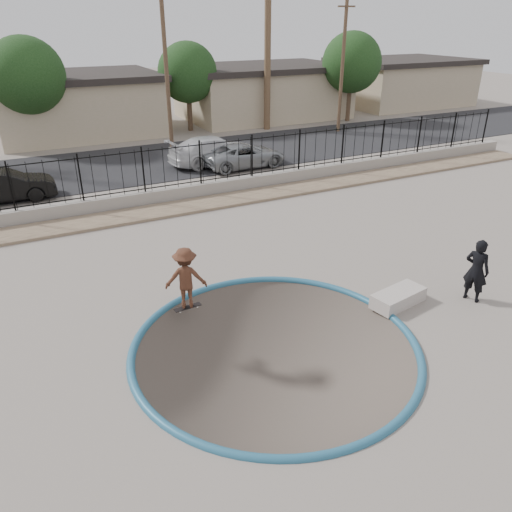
{
  "coord_description": "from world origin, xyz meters",
  "views": [
    {
      "loc": [
        -4.9,
        -9.64,
        7.22
      ],
      "look_at": [
        1.0,
        2.0,
        0.94
      ],
      "focal_mm": 35.0,
      "sensor_mm": 36.0,
      "label": 1
    }
  ],
  "objects_px": {
    "car_c": "(214,150)",
    "car_d": "(245,155)",
    "skateboard": "(188,307)",
    "car_b": "(3,186)",
    "concrete_ledge": "(398,298)",
    "skater": "(186,281)",
    "videographer": "(476,270)"
  },
  "relations": [
    {
      "from": "car_b",
      "to": "car_d",
      "type": "height_order",
      "value": "car_b"
    },
    {
      "from": "car_b",
      "to": "concrete_ledge",
      "type": "bearing_deg",
      "value": -145.34
    },
    {
      "from": "car_c",
      "to": "car_d",
      "type": "bearing_deg",
      "value": -142.83
    },
    {
      "from": "skater",
      "to": "car_b",
      "type": "relative_size",
      "value": 0.41
    },
    {
      "from": "skater",
      "to": "concrete_ledge",
      "type": "xyz_separation_m",
      "value": [
        5.3,
        -2.39,
        -0.66
      ]
    },
    {
      "from": "car_b",
      "to": "car_d",
      "type": "distance_m",
      "value": 11.54
    },
    {
      "from": "car_d",
      "to": "skateboard",
      "type": "bearing_deg",
      "value": 146.66
    },
    {
      "from": "videographer",
      "to": "concrete_ledge",
      "type": "relative_size",
      "value": 1.15
    },
    {
      "from": "skater",
      "to": "car_c",
      "type": "xyz_separation_m",
      "value": [
        6.39,
        13.4,
        -0.1
      ]
    },
    {
      "from": "skateboard",
      "to": "videographer",
      "type": "relative_size",
      "value": 0.42
    },
    {
      "from": "skater",
      "to": "skateboard",
      "type": "distance_m",
      "value": 0.81
    },
    {
      "from": "car_c",
      "to": "skateboard",
      "type": "bearing_deg",
      "value": 150.38
    },
    {
      "from": "skater",
      "to": "car_b",
      "type": "distance_m",
      "value": 12.46
    },
    {
      "from": "skateboard",
      "to": "car_b",
      "type": "height_order",
      "value": "car_b"
    },
    {
      "from": "skateboard",
      "to": "car_b",
      "type": "relative_size",
      "value": 0.19
    },
    {
      "from": "skater",
      "to": "skateboard",
      "type": "bearing_deg",
      "value": -25.22
    },
    {
      "from": "skateboard",
      "to": "car_c",
      "type": "distance_m",
      "value": 14.86
    },
    {
      "from": "videographer",
      "to": "concrete_ledge",
      "type": "distance_m",
      "value": 2.27
    },
    {
      "from": "skater",
      "to": "skateboard",
      "type": "height_order",
      "value": "skater"
    },
    {
      "from": "videographer",
      "to": "concrete_ledge",
      "type": "xyz_separation_m",
      "value": [
        -2.02,
        0.73,
        -0.72
      ]
    },
    {
      "from": "concrete_ledge",
      "to": "car_c",
      "type": "bearing_deg",
      "value": 86.04
    },
    {
      "from": "concrete_ledge",
      "to": "skater",
      "type": "bearing_deg",
      "value": 155.71
    },
    {
      "from": "car_d",
      "to": "videographer",
      "type": "bearing_deg",
      "value": 177.78
    },
    {
      "from": "concrete_ledge",
      "to": "car_c",
      "type": "relative_size",
      "value": 0.32
    },
    {
      "from": "skateboard",
      "to": "concrete_ledge",
      "type": "relative_size",
      "value": 0.48
    },
    {
      "from": "videographer",
      "to": "car_d",
      "type": "bearing_deg",
      "value": -21.28
    },
    {
      "from": "skateboard",
      "to": "videographer",
      "type": "distance_m",
      "value": 8.0
    },
    {
      "from": "skater",
      "to": "car_d",
      "type": "distance_m",
      "value": 14.25
    },
    {
      "from": "skater",
      "to": "videographer",
      "type": "xyz_separation_m",
      "value": [
        7.32,
        -3.12,
        0.05
      ]
    },
    {
      "from": "car_b",
      "to": "skater",
      "type": "bearing_deg",
      "value": -159.85
    },
    {
      "from": "car_b",
      "to": "skateboard",
      "type": "bearing_deg",
      "value": -159.85
    },
    {
      "from": "skater",
      "to": "skateboard",
      "type": "relative_size",
      "value": 2.23
    }
  ]
}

